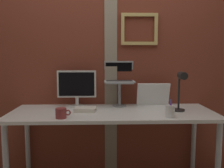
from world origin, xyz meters
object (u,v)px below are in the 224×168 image
object	(u,v)px
desk_lamp	(181,87)
pen_cup	(170,111)
whiteboard_panel	(153,94)
laptop	(119,76)
coffee_mug	(61,113)
monitor	(77,86)

from	to	relation	value
desk_lamp	pen_cup	world-z (taller)	desk_lamp
whiteboard_panel	pen_cup	world-z (taller)	whiteboard_panel
whiteboard_panel	desk_lamp	distance (m)	0.39
desk_lamp	whiteboard_panel	bearing A→B (deg)	120.76
laptop	pen_cup	xyz separation A→B (m)	(0.41, -0.55, -0.26)
laptop	coffee_mug	xyz separation A→B (m)	(-0.52, -0.55, -0.27)
monitor	pen_cup	bearing A→B (deg)	-29.79
laptop	coffee_mug	bearing A→B (deg)	-133.52
monitor	laptop	bearing A→B (deg)	8.33
whiteboard_panel	pen_cup	size ratio (longest dim) A/B	2.13
laptop	coffee_mug	distance (m)	0.80
whiteboard_panel	coffee_mug	world-z (taller)	whiteboard_panel
monitor	coffee_mug	world-z (taller)	monitor
monitor	laptop	xyz separation A→B (m)	(0.44, 0.06, 0.10)
pen_cup	desk_lamp	bearing A→B (deg)	53.33
laptop	pen_cup	size ratio (longest dim) A/B	1.93
monitor	desk_lamp	distance (m)	1.04
desk_lamp	coffee_mug	bearing A→B (deg)	-169.49
whiteboard_panel	coffee_mug	size ratio (longest dim) A/B	2.66
desk_lamp	laptop	bearing A→B (deg)	147.78
desk_lamp	coffee_mug	distance (m)	1.11
laptop	desk_lamp	distance (m)	0.66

